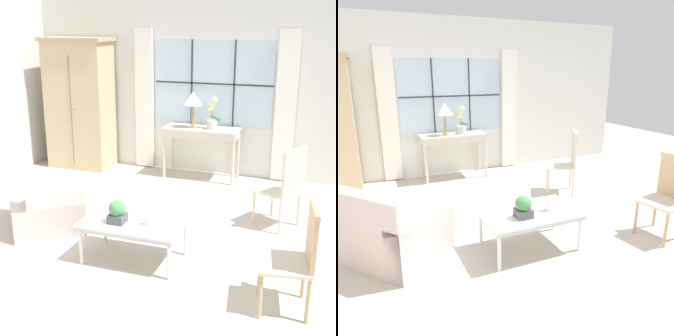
# 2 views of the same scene
# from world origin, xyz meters

# --- Properties ---
(ground_plane) EXTENTS (14.00, 14.00, 0.00)m
(ground_plane) POSITION_xyz_m (0.00, 0.00, 0.00)
(ground_plane) COLOR #BCB2A3
(wall_back_windowed) EXTENTS (7.20, 0.14, 2.80)m
(wall_back_windowed) POSITION_xyz_m (0.00, 3.02, 1.39)
(wall_back_windowed) COLOR silver
(wall_back_windowed) RESTS_ON ground_plane
(console_table) EXTENTS (1.17, 0.48, 0.80)m
(console_table) POSITION_xyz_m (-0.08, 2.70, 0.71)
(console_table) COLOR beige
(console_table) RESTS_ON ground_plane
(table_lamp) EXTENTS (0.28, 0.28, 0.56)m
(table_lamp) POSITION_xyz_m (-0.22, 2.67, 1.24)
(table_lamp) COLOR #9E7F47
(table_lamp) RESTS_ON console_table
(potted_orchid) EXTENTS (0.22, 0.17, 0.49)m
(potted_orchid) POSITION_xyz_m (0.08, 2.71, 0.99)
(potted_orchid) COLOR #BCB7AD
(potted_orchid) RESTS_ON console_table
(armchair_upholstered) EXTENTS (1.20, 1.22, 0.80)m
(armchair_upholstered) POSITION_xyz_m (-1.39, 0.30, 0.26)
(armchair_upholstered) COLOR beige
(armchair_upholstered) RESTS_ON ground_plane
(side_chair_wooden) EXTENTS (0.60, 0.60, 0.99)m
(side_chair_wooden) POSITION_xyz_m (1.35, 1.21, 0.55)
(side_chair_wooden) COLOR beige
(side_chair_wooden) RESTS_ON ground_plane
(accent_chair_wooden) EXTENTS (0.50, 0.50, 0.96)m
(accent_chair_wooden) POSITION_xyz_m (1.62, -0.47, 0.53)
(accent_chair_wooden) COLOR beige
(accent_chair_wooden) RESTS_ON ground_plane
(coffee_table) EXTENTS (1.04, 0.63, 0.44)m
(coffee_table) POSITION_xyz_m (-0.01, -0.11, 0.40)
(coffee_table) COLOR silver
(coffee_table) RESTS_ON ground_plane
(potted_plant_small) EXTENTS (0.17, 0.17, 0.24)m
(potted_plant_small) POSITION_xyz_m (-0.15, -0.22, 0.56)
(potted_plant_small) COLOR #4C4C51
(potted_plant_small) RESTS_ON coffee_table
(pillar_candle) EXTENTS (0.12, 0.12, 0.16)m
(pillar_candle) POSITION_xyz_m (0.18, -0.17, 0.51)
(pillar_candle) COLOR silver
(pillar_candle) RESTS_ON coffee_table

